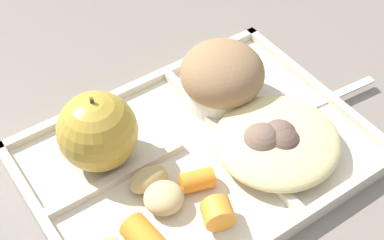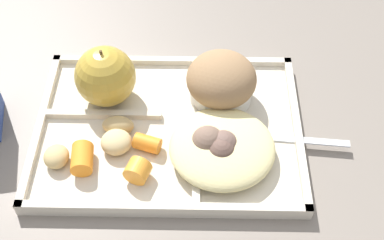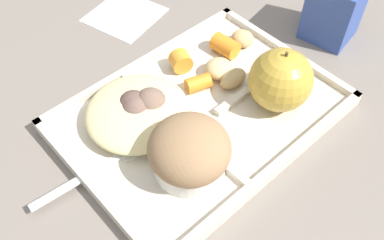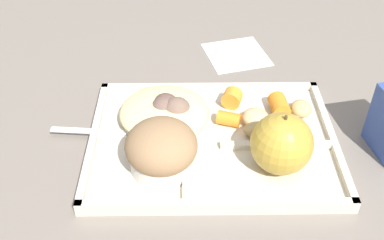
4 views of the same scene
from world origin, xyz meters
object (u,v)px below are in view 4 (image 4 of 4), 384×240
(green_apple, at_px, (282,144))
(plastic_fork, at_px, (118,133))
(bran_muffin, at_px, (161,149))
(lunch_tray, at_px, (213,142))

(green_apple, relative_size, plastic_fork, 0.51)
(bran_muffin, height_order, plastic_fork, bran_muffin)
(plastic_fork, bearing_deg, lunch_tray, 173.58)
(bran_muffin, bearing_deg, plastic_fork, -45.76)
(lunch_tray, relative_size, green_apple, 4.01)
(green_apple, relative_size, bran_muffin, 0.92)
(lunch_tray, relative_size, plastic_fork, 2.05)
(bran_muffin, bearing_deg, lunch_tray, -142.57)
(green_apple, distance_m, plastic_fork, 0.22)
(bran_muffin, xyz_separation_m, plastic_fork, (0.06, -0.06, -0.03))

